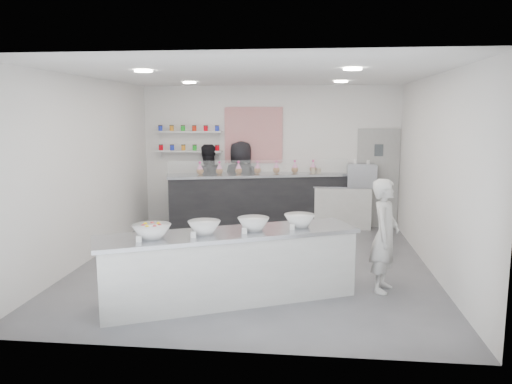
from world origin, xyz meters
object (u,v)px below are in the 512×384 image
espresso_ledge (342,207)px  espresso_machine (361,175)px  prep_counter (230,267)px  back_bar (258,201)px  woman_prep (385,236)px  staff_left (207,185)px  staff_right (241,183)px

espresso_ledge → espresso_machine: bearing=0.0°
prep_counter → back_bar: 4.20m
woman_prep → staff_left: size_ratio=0.88×
espresso_ledge → staff_left: staff_left is taller
prep_counter → espresso_ledge: (1.69, 4.38, -0.00)m
back_bar → staff_left: staff_left is taller
prep_counter → staff_left: staff_left is taller
staff_left → prep_counter: bearing=80.9°
espresso_machine → staff_right: bearing=178.4°
espresso_machine → staff_left: (-3.30, 0.07, -0.26)m
espresso_machine → staff_left: 3.31m
back_bar → woman_prep: bearing=-74.6°
staff_left → woman_prep: bearing=105.8°
staff_left → back_bar: bearing=143.2°
espresso_ledge → woman_prep: 3.81m
prep_counter → staff_left: 4.63m
back_bar → espresso_ledge: (1.77, 0.18, -0.13)m
woman_prep → espresso_machine: bearing=18.1°
prep_counter → woman_prep: size_ratio=2.17×
espresso_machine → espresso_ledge: bearing=180.0°
espresso_machine → staff_right: staff_right is taller
prep_counter → staff_left: (-1.22, 4.45, 0.42)m
back_bar → woman_prep: woman_prep is taller
prep_counter → staff_right: bearing=71.3°
woman_prep → prep_counter: bearing=125.2°
back_bar → staff_left: 1.20m
staff_right → espresso_machine: bearing=-163.7°
back_bar → espresso_machine: 2.24m
back_bar → staff_right: (-0.39, 0.25, 0.33)m
back_bar → staff_right: staff_right is taller
staff_right → prep_counter: bearing=113.9°
espresso_ledge → woman_prep: size_ratio=0.79×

